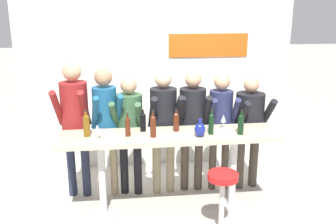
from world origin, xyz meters
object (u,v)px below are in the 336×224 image
object	(u,v)px
wine_bottle_5	(128,126)
wine_glass_0	(97,129)
bar_stool	(222,195)
person_right	(221,119)
wine_bottle_0	(143,121)
wine_bottle_4	(211,123)
decorative_vase	(200,130)
tasting_table	(169,145)
person_left	(105,118)
person_far_left	(75,115)
wine_bottle_2	(153,125)
person_center	(163,119)
wine_bottle_6	(86,124)
wine_glass_1	(223,119)
person_far_right	(249,122)
wine_bottle_1	(176,121)
person_center_left	(130,124)
wine_bottle_3	(241,123)
person_center_right	(192,118)

from	to	relation	value
wine_bottle_5	wine_glass_0	size ratio (longest dim) A/B	1.62
wine_bottle_5	wine_glass_0	world-z (taller)	wine_bottle_5
bar_stool	person_right	bearing A→B (deg)	77.47
wine_bottle_0	wine_bottle_4	world-z (taller)	wine_bottle_4
wine_bottle_4	decorative_vase	distance (m)	0.18
tasting_table	person_left	world-z (taller)	person_left
person_far_left	decorative_vase	xyz separation A→B (m)	(1.53, -0.69, -0.03)
wine_bottle_0	wine_bottle_4	distance (m)	0.84
wine_bottle_2	wine_bottle_5	bearing A→B (deg)	167.33
person_center	wine_bottle_5	xyz separation A→B (m)	(-0.48, -0.53, 0.09)
wine_bottle_6	person_left	bearing A→B (deg)	67.25
person_right	wine_glass_1	bearing A→B (deg)	-97.96
wine_bottle_2	wine_bottle_4	world-z (taller)	wine_bottle_2
person_far_left	person_far_right	distance (m)	2.37
tasting_table	wine_bottle_1	xyz separation A→B (m)	(0.10, 0.10, 0.28)
person_left	person_far_right	xyz separation A→B (m)	(1.97, 0.02, -0.13)
person_center_left	decorative_vase	size ratio (longest dim) A/B	7.51
person_center	wine_bottle_4	distance (m)	0.78
wine_bottle_3	wine_bottle_5	distance (m)	1.36
person_center	person_right	world-z (taller)	person_center
person_far_left	wine_bottle_5	distance (m)	0.89
person_far_right	wine_bottle_5	bearing A→B (deg)	-170.47
wine_bottle_3	wine_glass_1	bearing A→B (deg)	121.81
person_center_right	wine_glass_0	world-z (taller)	person_center_right
person_right	wine_bottle_2	xyz separation A→B (m)	(-0.97, -0.60, 0.14)
person_center_right	wine_glass_1	world-z (taller)	person_center_right
person_center_right	wine_bottle_1	distance (m)	0.54
person_center	wine_bottle_3	world-z (taller)	person_center
person_center_right	decorative_vase	distance (m)	0.69
person_center	decorative_vase	size ratio (longest dim) A/B	7.89
wine_glass_1	person_center	bearing A→B (deg)	152.30
wine_bottle_5	wine_glass_0	distance (m)	0.36
bar_stool	wine_bottle_3	distance (m)	0.89
person_center_right	wine_glass_1	xyz separation A→B (m)	(0.32, -0.41, 0.10)
person_center_right	wine_bottle_1	world-z (taller)	person_center_right
person_right	wine_bottle_2	world-z (taller)	person_right
tasting_table	person_center_right	world-z (taller)	person_center_right
wine_glass_0	person_left	bearing A→B (deg)	83.69
wine_bottle_4	decorative_vase	xyz separation A→B (m)	(-0.15, -0.08, -0.05)
wine_bottle_5	wine_glass_1	distance (m)	1.21
person_center_right	wine_bottle_6	xyz separation A→B (m)	(-1.37, -0.51, 0.13)
person_left	wine_bottle_0	distance (m)	0.60
tasting_table	person_center_left	distance (m)	0.71
bar_stool	wine_glass_0	bearing A→B (deg)	160.32
person_far_left	wine_glass_1	xyz separation A→B (m)	(1.88, -0.42, 0.01)
bar_stool	tasting_table	bearing A→B (deg)	132.41
bar_stool	decorative_vase	bearing A→B (deg)	112.31
person_far_left	person_center_right	distance (m)	1.57
wine_glass_1	wine_bottle_6	bearing A→B (deg)	-176.63
person_left	wine_bottle_0	size ratio (longest dim) A/B	6.43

